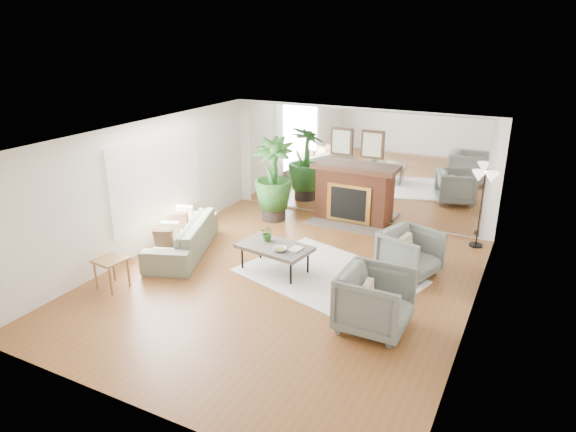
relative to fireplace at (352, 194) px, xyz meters
The scene contains 18 objects.
ground 3.33m from the fireplace, 90.00° to the right, with size 7.00×7.00×0.00m, color brown.
wall_left 4.46m from the fireplace, 132.54° to the right, with size 0.02×7.00×2.50m, color white.
wall_right 4.46m from the fireplace, 47.46° to the right, with size 0.02×7.00×2.50m, color white.
wall_back 0.63m from the fireplace, 90.00° to the left, with size 6.00×0.02×2.50m, color white.
mirror_panel 0.63m from the fireplace, 90.00° to the left, with size 5.40×0.04×2.40m, color silver.
window_panel 4.17m from the fireplace, 135.99° to the right, with size 0.04×2.40×1.50m, color #B2E09E.
fireplace is the anchor object (origin of this frame).
area_rug 2.88m from the fireplace, 77.33° to the right, with size 2.87×2.05×0.03m, color silver.
coffee_table 3.01m from the fireplace, 96.06° to the right, with size 1.35×0.91×0.51m.
sofa 3.83m from the fireplace, 127.02° to the right, with size 2.22×0.87×0.65m, color gray.
armchair_back 2.73m from the fireplace, 47.78° to the right, with size 0.87×0.90×0.82m, color slate.
armchair_front 4.35m from the fireplace, 65.29° to the right, with size 0.95×0.98×0.89m, color slate.
side_table 5.33m from the fireplace, 117.31° to the right, with size 0.50×0.50×0.52m.
potted_ficus 1.77m from the fireplace, 158.26° to the right, with size 1.07×1.07×1.85m.
floor_lamp 2.78m from the fireplace, ahead, with size 0.50×0.28×1.53m.
tabletop_plant 2.90m from the fireplace, 100.55° to the right, with size 0.26×0.23×0.29m, color #346726.
fruit_bowl 3.15m from the fireplace, 92.58° to the right, with size 0.24×0.24×0.06m, color olive.
book 2.96m from the fireplace, 90.26° to the right, with size 0.19×0.26×0.02m, color olive.
Camera 1 is at (3.62, -6.95, 4.08)m, focal length 32.00 mm.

